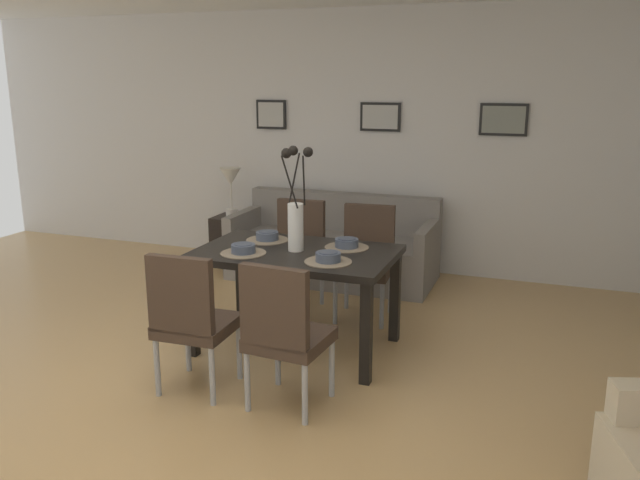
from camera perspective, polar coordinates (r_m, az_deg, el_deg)
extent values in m
plane|color=tan|center=(4.22, -9.97, -13.61)|extent=(9.00, 9.00, 0.00)
cube|color=silver|center=(6.77, 3.56, 8.59)|extent=(9.00, 0.10, 2.60)
cube|color=black|center=(4.67, -2.11, -1.22)|extent=(1.40, 0.89, 0.05)
cube|color=black|center=(4.94, 6.55, -4.93)|extent=(0.07, 0.07, 0.69)
cube|color=black|center=(5.37, -6.86, -3.38)|extent=(0.07, 0.07, 0.69)
cube|color=black|center=(4.24, 4.03, -8.12)|extent=(0.07, 0.07, 0.69)
cube|color=black|center=(4.73, -11.08, -5.96)|extent=(0.07, 0.07, 0.69)
cube|color=#3D2D23|center=(4.23, -10.59, -7.33)|extent=(0.45, 0.45, 0.08)
cube|color=#3D2D23|center=(3.99, -12.07, -4.77)|extent=(0.42, 0.07, 0.48)
cylinder|color=#9EA0A5|center=(4.39, -7.04, -9.62)|extent=(0.04, 0.04, 0.38)
cylinder|color=#9EA0A5|center=(4.56, -11.42, -8.89)|extent=(0.04, 0.04, 0.38)
cylinder|color=#9EA0A5|center=(4.08, -9.36, -11.61)|extent=(0.04, 0.04, 0.38)
cylinder|color=#9EA0A5|center=(4.26, -13.98, -10.71)|extent=(0.04, 0.04, 0.38)
cube|color=#3D2D23|center=(5.54, -2.32, -1.90)|extent=(0.45, 0.45, 0.08)
cube|color=#3D2D23|center=(5.65, -1.65, 1.13)|extent=(0.42, 0.07, 0.48)
cylinder|color=#9EA0A5|center=(5.51, -4.86, -4.54)|extent=(0.04, 0.04, 0.38)
cylinder|color=#9EA0A5|center=(5.38, -1.13, -4.97)|extent=(0.04, 0.04, 0.38)
cylinder|color=#9EA0A5|center=(5.84, -3.36, -3.42)|extent=(0.04, 0.04, 0.38)
cylinder|color=#9EA0A5|center=(5.72, 0.17, -3.79)|extent=(0.04, 0.04, 0.38)
cube|color=#3D2D23|center=(3.96, -2.62, -8.61)|extent=(0.47, 0.47, 0.08)
cube|color=#3D2D23|center=(3.71, -4.02, -5.92)|extent=(0.42, 0.09, 0.48)
cylinder|color=#9EA0A5|center=(4.13, 1.03, -11.06)|extent=(0.04, 0.04, 0.38)
cylinder|color=#9EA0A5|center=(4.29, -3.70, -10.13)|extent=(0.04, 0.04, 0.38)
cylinder|color=#9EA0A5|center=(3.83, -1.32, -13.26)|extent=(0.04, 0.04, 0.38)
cylinder|color=#9EA0A5|center=(3.99, -6.35, -12.13)|extent=(0.04, 0.04, 0.38)
cube|color=#3D2D23|center=(5.34, 3.84, -2.56)|extent=(0.47, 0.47, 0.08)
cube|color=#3D2D23|center=(5.45, 4.31, 0.61)|extent=(0.42, 0.09, 0.48)
cylinder|color=#9EA0A5|center=(5.27, 1.33, -5.37)|extent=(0.04, 0.04, 0.38)
cylinder|color=#9EA0A5|center=(5.20, 5.41, -5.73)|extent=(0.04, 0.04, 0.38)
cylinder|color=#9EA0A5|center=(5.62, 2.32, -4.12)|extent=(0.04, 0.04, 0.38)
cylinder|color=#9EA0A5|center=(5.55, 6.15, -4.44)|extent=(0.04, 0.04, 0.38)
cylinder|color=white|center=(4.62, -2.13, 1.12)|extent=(0.11, 0.11, 0.34)
cylinder|color=black|center=(4.55, -1.42, 5.16)|extent=(0.05, 0.12, 0.37)
sphere|color=black|center=(4.52, -1.05, 7.66)|extent=(0.07, 0.07, 0.07)
cylinder|color=black|center=(4.62, -2.28, 5.28)|extent=(0.08, 0.05, 0.38)
sphere|color=black|center=(4.62, -2.35, 7.78)|extent=(0.07, 0.07, 0.07)
cylinder|color=black|center=(4.51, -2.67, 5.07)|extent=(0.15, 0.06, 0.36)
sphere|color=black|center=(4.46, -2.95, 7.55)|extent=(0.07, 0.07, 0.07)
cylinder|color=#7F705B|center=(4.61, -6.68, -1.13)|extent=(0.32, 0.32, 0.01)
cylinder|color=#475166|center=(4.61, -6.69, -0.73)|extent=(0.17, 0.17, 0.06)
cylinder|color=#3C4556|center=(4.60, -6.70, -0.55)|extent=(0.13, 0.13, 0.04)
cylinder|color=#7F705B|center=(4.96, -4.61, 0.00)|extent=(0.32, 0.32, 0.01)
cylinder|color=#475166|center=(4.95, -4.61, 0.38)|extent=(0.17, 0.17, 0.06)
cylinder|color=#3C4556|center=(4.95, -4.62, 0.54)|extent=(0.13, 0.13, 0.04)
cylinder|color=#7F705B|center=(4.37, 0.71, -1.89)|extent=(0.32, 0.32, 0.01)
cylinder|color=#475166|center=(4.36, 0.71, -1.47)|extent=(0.17, 0.17, 0.06)
cylinder|color=#3C4556|center=(4.36, 0.71, -1.28)|extent=(0.13, 0.13, 0.04)
cylinder|color=#7F705B|center=(4.74, 2.33, -0.64)|extent=(0.32, 0.32, 0.01)
cylinder|color=#475166|center=(4.73, 2.33, -0.25)|extent=(0.17, 0.17, 0.06)
cylinder|color=#3C4556|center=(4.73, 2.34, -0.08)|extent=(0.13, 0.13, 0.04)
cube|color=gray|center=(6.43, 1.09, -1.56)|extent=(1.97, 0.84, 0.42)
cube|color=gray|center=(6.65, 2.07, 2.50)|extent=(1.97, 0.16, 0.38)
cube|color=gray|center=(6.12, 9.42, 0.43)|extent=(0.10, 0.84, 0.20)
cube|color=gray|center=(6.71, -6.47, 1.75)|extent=(0.10, 0.84, 0.20)
cube|color=black|center=(6.96, -7.62, -0.06)|extent=(0.36, 0.36, 0.52)
cylinder|color=beige|center=(6.89, -7.70, 2.36)|extent=(0.12, 0.12, 0.08)
cylinder|color=beige|center=(6.85, -7.75, 3.84)|extent=(0.02, 0.02, 0.30)
cone|color=silver|center=(6.82, -7.80, 5.49)|extent=(0.22, 0.22, 0.18)
cube|color=black|center=(7.02, -4.26, 10.83)|extent=(0.33, 0.02, 0.30)
cube|color=#B2B2AD|center=(7.01, -4.30, 10.83)|extent=(0.28, 0.01, 0.25)
cube|color=black|center=(6.62, 5.27, 10.62)|extent=(0.41, 0.02, 0.28)
cube|color=#B2B2AD|center=(6.61, 5.24, 10.61)|extent=(0.36, 0.01, 0.23)
cube|color=black|center=(6.42, 15.68, 10.05)|extent=(0.44, 0.02, 0.30)
cube|color=gray|center=(6.41, 15.67, 10.04)|extent=(0.39, 0.01, 0.25)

